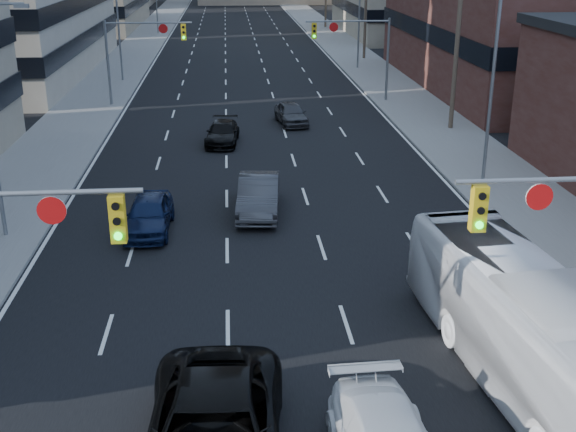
{
  "coord_description": "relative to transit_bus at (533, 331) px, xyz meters",
  "views": [
    {
      "loc": [
        -1.56,
        -7.19,
        10.82
      ],
      "look_at": [
        0.32,
        15.69,
        2.2
      ],
      "focal_mm": 45.0,
      "sensor_mm": 36.0,
      "label": 1
    }
  ],
  "objects": [
    {
      "name": "storefront_right_mid",
      "position": [
        18.0,
        41.57,
        2.91
      ],
      "size": [
        20.0,
        30.0,
        9.0
      ],
      "primitive_type": "cube",
      "color": "#472119",
      "rests_on": "ground"
    },
    {
      "name": "utility_pole_block",
      "position": [
        6.2,
        27.57,
        4.18
      ],
      "size": [
        2.2,
        0.28,
        11.0
      ],
      "color": "#4C3D2D",
      "rests_on": "ground"
    },
    {
      "name": "signal_far_right",
      "position": [
        1.68,
        36.57,
        2.71
      ],
      "size": [
        6.09,
        0.33,
        6.0
      ],
      "color": "slate",
      "rests_on": "ground"
    },
    {
      "name": "utility_pole_midblock",
      "position": [
        6.2,
        57.57,
        4.18
      ],
      "size": [
        2.2,
        0.28,
        11.0
      ],
      "color": "#4C3D2D",
      "rests_on": "ground"
    },
    {
      "name": "streetlight_right_far",
      "position": [
        4.34,
        51.57,
        3.46
      ],
      "size": [
        2.03,
        0.22,
        9.0
      ],
      "color": "slate",
      "rests_on": "ground"
    },
    {
      "name": "sedan_grey_center",
      "position": [
        -6.42,
        13.58,
        -0.79
      ],
      "size": [
        2.12,
        5.01,
        1.61
      ],
      "primitive_type": "imported",
      "rotation": [
        0.0,
        0.0,
        -0.09
      ],
      "color": "#353538",
      "rests_on": "ground"
    },
    {
      "name": "streetlight_right_near",
      "position": [
        4.34,
        16.57,
        3.46
      ],
      "size": [
        2.03,
        0.22,
        9.0
      ],
      "color": "slate",
      "rests_on": "ground"
    },
    {
      "name": "signal_far_left",
      "position": [
        -13.68,
        36.57,
        2.71
      ],
      "size": [
        6.09,
        0.33,
        6.0
      ],
      "color": "slate",
      "rests_on": "ground"
    },
    {
      "name": "sedan_blue",
      "position": [
        -10.9,
        11.83,
        -0.85
      ],
      "size": [
        1.87,
        4.41,
        1.49
      ],
      "primitive_type": "imported",
      "rotation": [
        0.0,
        0.0,
        -0.03
      ],
      "color": "#0D1837",
      "rests_on": "ground"
    },
    {
      "name": "sidewalk_right",
      "position": [
        5.5,
        121.57,
        -1.52
      ],
      "size": [
        5.0,
        300.0,
        0.15
      ],
      "primitive_type": "cube",
      "color": "slate",
      "rests_on": "ground"
    },
    {
      "name": "sedan_black_far",
      "position": [
        -8.0,
        25.4,
        -0.96
      ],
      "size": [
        2.16,
        4.5,
        1.26
      ],
      "primitive_type": "imported",
      "rotation": [
        0.0,
        0.0,
        -0.09
      ],
      "color": "black",
      "rests_on": "ground"
    },
    {
      "name": "transit_bus",
      "position": [
        0.0,
        0.0,
        0.0
      ],
      "size": [
        3.77,
        11.64,
        3.18
      ],
      "primitive_type": "imported",
      "rotation": [
        0.0,
        0.0,
        0.1
      ],
      "color": "silver",
      "rests_on": "ground"
    },
    {
      "name": "sedan_grey_right",
      "position": [
        -3.6,
        29.96,
        -0.89
      ],
      "size": [
        2.17,
        4.33,
        1.41
      ],
      "primitive_type": "imported",
      "rotation": [
        0.0,
        0.0,
        0.12
      ],
      "color": "#363639",
      "rests_on": "ground"
    },
    {
      "name": "road_surface",
      "position": [
        -6.0,
        121.57,
        -1.58
      ],
      "size": [
        18.0,
        300.0,
        0.02
      ],
      "primitive_type": "cube",
      "color": "black",
      "rests_on": "ground"
    },
    {
      "name": "sidewalk_left",
      "position": [
        -17.5,
        121.57,
        -1.52
      ],
      "size": [
        5.0,
        300.0,
        0.15
      ],
      "primitive_type": "cube",
      "color": "slate",
      "rests_on": "ground"
    },
    {
      "name": "streetlight_left_mid",
      "position": [
        -16.34,
        46.57,
        3.46
      ],
      "size": [
        2.03,
        0.22,
        9.0
      ],
      "color": "slate",
      "rests_on": "ground"
    }
  ]
}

